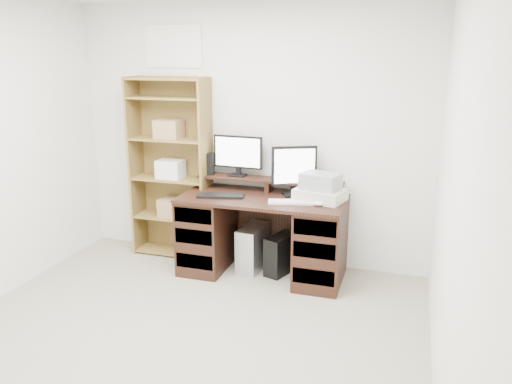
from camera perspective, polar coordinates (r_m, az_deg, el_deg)
The scene contains 14 objects.
room at distance 3.05m, azimuth -12.64°, elevation 0.88°, with size 3.54×4.04×2.54m.
desk at distance 4.66m, azimuth 0.79°, elevation -4.81°, with size 1.50×0.70×0.75m.
riser_shelf at distance 4.72m, azimuth 1.53°, elevation 1.21°, with size 1.40×0.22×0.12m.
monitor_wide at distance 4.80m, azimuth -2.07°, elevation 4.42°, with size 0.49×0.13×0.39m.
monitor_small at distance 4.56m, azimuth 4.39°, elevation 2.67°, with size 0.39×0.23×0.46m.
speaker at distance 4.89m, azimuth -5.35°, elevation 3.24°, with size 0.08×0.08×0.21m, color black.
keyboard_black at distance 4.55m, azimuth -4.07°, elevation -0.44°, with size 0.42×0.14×0.02m, color black.
keyboard_white at distance 4.36m, azimuth 4.15°, elevation -1.15°, with size 0.42×0.13×0.02m, color silver.
mouse at distance 4.30m, azimuth 7.14°, elevation -1.33°, with size 0.10×0.06×0.04m, color silver.
printer at distance 4.46m, azimuth 7.34°, elevation -0.30°, with size 0.42×0.31×0.10m, color beige.
basket at distance 4.43m, azimuth 7.39°, elevation 1.22°, with size 0.32×0.23×0.14m, color gray.
tower_silver at distance 4.82m, azimuth -0.34°, elevation -6.35°, with size 0.19×0.43×0.43m, color #B8BBC0.
tower_black at distance 4.75m, azimuth 2.91°, elevation -7.08°, with size 0.27×0.40×0.37m.
bookshelf at distance 5.07m, azimuth -9.62°, elevation 2.86°, with size 0.80×0.30×1.80m.
Camera 1 is at (1.50, -2.55, 1.99)m, focal length 35.00 mm.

